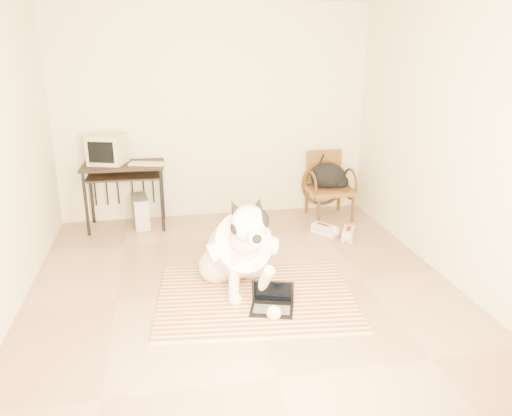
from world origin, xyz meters
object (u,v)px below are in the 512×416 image
object	(u,v)px
rattan_chair	(329,185)
backpack	(330,177)
laptop	(272,302)
crt_monitor	(107,149)
dog	(239,250)
computer_desk	(124,173)
pc_tower	(141,212)

from	to	relation	value
rattan_chair	backpack	bearing A→B (deg)	-97.39
laptop	crt_monitor	size ratio (longest dim) A/B	0.86
dog	backpack	distance (m)	2.32
laptop	rattan_chair	distance (m)	2.64
rattan_chair	backpack	distance (m)	0.14
dog	rattan_chair	bearing A→B (deg)	51.08
backpack	crt_monitor	bearing A→B (deg)	175.74
laptop	dog	bearing A→B (deg)	115.93
crt_monitor	rattan_chair	xyz separation A→B (m)	(2.77, -0.15, -0.56)
dog	laptop	xyz separation A→B (m)	(0.22, -0.45, -0.32)
computer_desk	pc_tower	bearing A→B (deg)	-6.40
computer_desk	pc_tower	distance (m)	0.52
dog	laptop	bearing A→B (deg)	-64.07
pc_tower	crt_monitor	bearing A→B (deg)	164.15
dog	rattan_chair	size ratio (longest dim) A/B	1.62
dog	pc_tower	distance (m)	2.13
crt_monitor	laptop	bearing A→B (deg)	-58.25
dog	computer_desk	distance (m)	2.23
crt_monitor	rattan_chair	bearing A→B (deg)	-3.03
dog	laptop	world-z (taller)	dog
computer_desk	backpack	distance (m)	2.60
laptop	backpack	size ratio (longest dim) A/B	0.86
crt_monitor	rattan_chair	size ratio (longest dim) A/B	0.58
pc_tower	rattan_chair	bearing A→B (deg)	-1.20
backpack	pc_tower	bearing A→B (deg)	177.40
laptop	pc_tower	bearing A→B (deg)	116.57
computer_desk	rattan_chair	distance (m)	2.62
crt_monitor	pc_tower	xyz separation A→B (m)	(0.34, -0.10, -0.79)
pc_tower	laptop	bearing A→B (deg)	-63.43
computer_desk	backpack	xyz separation A→B (m)	(2.59, -0.13, -0.15)
rattan_chair	backpack	world-z (taller)	rattan_chair
rattan_chair	dog	bearing A→B (deg)	-128.92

